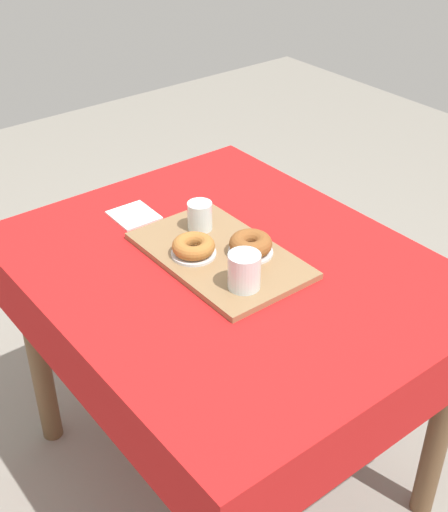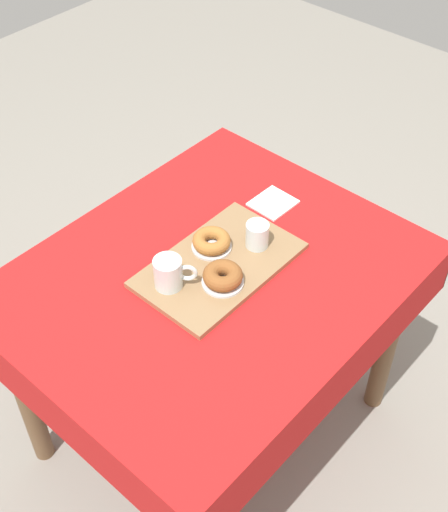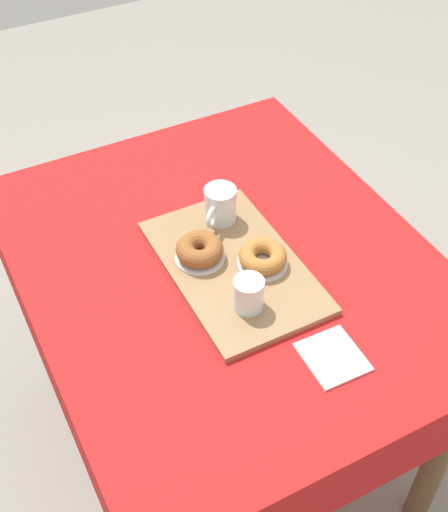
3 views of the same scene
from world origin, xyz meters
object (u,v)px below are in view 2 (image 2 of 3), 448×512
tea_mug_left (169,274)px  donut_plate_left (212,247)px  dining_table (212,300)px  serving_tray (220,265)px  water_glass_near (257,236)px  donut_plate_right (223,282)px  paper_napkin (273,203)px  sugar_donut_left (212,241)px  sugar_donut_right (223,276)px

tea_mug_left → donut_plate_left: 0.19m
dining_table → serving_tray: (-0.03, 0.00, 0.12)m
water_glass_near → donut_plate_right: (0.18, 0.03, -0.03)m
donut_plate_left → donut_plate_right: same height
donut_plate_right → paper_napkin: bearing=-162.0°
serving_tray → tea_mug_left: (0.15, -0.05, 0.05)m
donut_plate_left → donut_plate_right: size_ratio=1.00×
sugar_donut_left → sugar_donut_right: size_ratio=1.00×
tea_mug_left → water_glass_near: tea_mug_left is taller
sugar_donut_left → paper_napkin: (-0.28, -0.00, -0.04)m
water_glass_near → donut_plate_left: bearing=-43.5°
sugar_donut_right → paper_napkin: size_ratio=0.86×
serving_tray → donut_plate_left: bearing=-117.9°
serving_tray → donut_plate_left: 0.07m
water_glass_near → sugar_donut_right: water_glass_near is taller
dining_table → tea_mug_left: tea_mug_left is taller
sugar_donut_left → donut_plate_right: bearing=54.5°
sugar_donut_left → paper_napkin: bearing=-179.5°
sugar_donut_left → donut_plate_right: 0.14m
serving_tray → sugar_donut_right: size_ratio=4.21×
tea_mug_left → water_glass_near: 0.29m
water_glass_near → paper_napkin: size_ratio=0.61×
tea_mug_left → paper_napkin: tea_mug_left is taller
donut_plate_right → paper_napkin: 0.38m
water_glass_near → donut_plate_left: size_ratio=0.67×
donut_plate_left → sugar_donut_right: sugar_donut_right is taller
dining_table → tea_mug_left: size_ratio=10.82×
dining_table → donut_plate_left: size_ratio=9.70×
donut_plate_left → donut_plate_right: (0.08, 0.12, 0.00)m
tea_mug_left → sugar_donut_right: bearing=134.0°
sugar_donut_right → paper_napkin: sugar_donut_right is taller
tea_mug_left → donut_plate_right: size_ratio=0.90×
serving_tray → sugar_donut_left: size_ratio=4.21×
donut_plate_right → paper_napkin: donut_plate_right is taller
serving_tray → donut_plate_right: bearing=47.6°
water_glass_near → paper_napkin: water_glass_near is taller
water_glass_near → donut_plate_right: size_ratio=0.67×
paper_napkin → donut_plate_left: bearing=0.5°
serving_tray → water_glass_near: water_glass_near is taller
donut_plate_left → sugar_donut_right: 0.15m
dining_table → water_glass_near: (-0.16, 0.03, 0.16)m
sugar_donut_left → donut_plate_right: sugar_donut_left is taller
sugar_donut_left → dining_table: bearing=41.4°
donut_plate_left → paper_napkin: donut_plate_left is taller
donut_plate_left → paper_napkin: (-0.28, -0.00, -0.02)m
donut_plate_left → sugar_donut_left: sugar_donut_left is taller
water_glass_near → donut_plate_right: water_glass_near is taller
donut_plate_left → sugar_donut_left: size_ratio=1.06×
serving_tray → paper_napkin: serving_tray is taller
tea_mug_left → donut_plate_right: (-0.10, 0.10, -0.04)m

